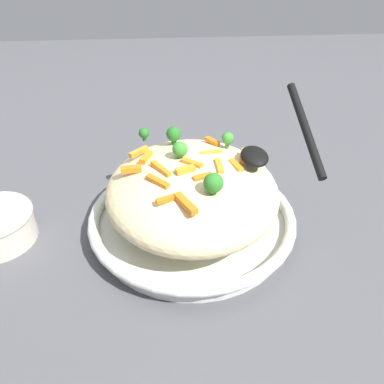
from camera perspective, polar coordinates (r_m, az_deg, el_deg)
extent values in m
plane|color=#4C4C51|center=(0.63, 0.00, -5.45)|extent=(2.40, 2.40, 0.00)
cylinder|color=silver|center=(0.62, 0.00, -4.73)|extent=(0.29, 0.29, 0.02)
torus|color=silver|center=(0.61, 0.00, -3.38)|extent=(0.32, 0.32, 0.02)
torus|color=black|center=(0.61, 0.00, -3.13)|extent=(0.31, 0.31, 0.00)
ellipsoid|color=beige|center=(0.58, 0.00, 0.23)|extent=(0.27, 0.26, 0.09)
cube|color=orange|center=(0.53, 1.61, 2.23)|extent=(0.02, 0.03, 0.01)
cube|color=orange|center=(0.56, 6.49, 3.73)|extent=(0.03, 0.02, 0.01)
cube|color=orange|center=(0.52, -5.04, 1.58)|extent=(0.03, 0.03, 0.01)
cube|color=orange|center=(0.55, -4.58, 3.35)|extent=(0.04, 0.03, 0.01)
cube|color=orange|center=(0.55, 3.99, 3.87)|extent=(0.04, 0.01, 0.01)
cube|color=orange|center=(0.63, 2.97, 7.44)|extent=(0.03, 0.02, 0.01)
cube|color=orange|center=(0.50, -3.49, -0.96)|extent=(0.02, 0.03, 0.01)
cube|color=orange|center=(0.55, -0.19, 4.26)|extent=(0.03, 0.03, 0.01)
cube|color=orange|center=(0.59, 7.58, 5.27)|extent=(0.04, 0.02, 0.01)
cube|color=orange|center=(0.54, -0.98, 3.28)|extent=(0.02, 0.03, 0.01)
cube|color=orange|center=(0.58, -6.71, 5.05)|extent=(0.03, 0.02, 0.01)
cube|color=orange|center=(0.59, 2.70, 5.75)|extent=(0.01, 0.03, 0.01)
cube|color=orange|center=(0.60, -7.79, 5.85)|extent=(0.03, 0.03, 0.01)
cube|color=orange|center=(0.56, -8.89, 3.32)|extent=(0.01, 0.03, 0.01)
cube|color=orange|center=(0.48, -0.94, -1.66)|extent=(0.04, 0.03, 0.01)
cylinder|color=#205B1C|center=(0.64, -6.98, 7.79)|extent=(0.01, 0.01, 0.01)
sphere|color=#236B23|center=(0.63, -7.05, 8.57)|extent=(0.02, 0.02, 0.02)
cylinder|color=#205B1C|center=(0.62, -2.67, 7.42)|extent=(0.01, 0.01, 0.01)
sphere|color=#236B23|center=(0.62, -2.70, 8.49)|extent=(0.02, 0.02, 0.02)
cylinder|color=#377928|center=(0.57, -1.75, 5.26)|extent=(0.01, 0.01, 0.01)
sphere|color=#3D8E33|center=(0.57, -1.77, 6.27)|extent=(0.02, 0.02, 0.02)
cylinder|color=#296820|center=(0.51, 3.10, 0.07)|extent=(0.01, 0.01, 0.01)
sphere|color=#2D7A28|center=(0.50, 3.15, 1.33)|extent=(0.03, 0.03, 0.03)
cylinder|color=#377928|center=(0.62, 5.20, 6.94)|extent=(0.01, 0.01, 0.01)
sphere|color=#3D8E33|center=(0.61, 5.26, 7.84)|extent=(0.02, 0.02, 0.02)
ellipsoid|color=black|center=(0.57, 9.11, 5.18)|extent=(0.06, 0.04, 0.02)
cylinder|color=black|center=(0.58, 16.31, 8.82)|extent=(0.15, 0.02, 0.09)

